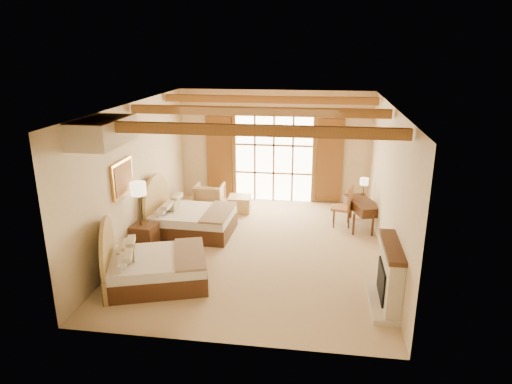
% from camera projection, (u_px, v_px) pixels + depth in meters
% --- Properties ---
extents(floor, '(7.00, 7.00, 0.00)m').
position_uv_depth(floor, '(257.00, 248.00, 10.31)').
color(floor, tan).
rests_on(floor, ground).
extents(wall_back, '(5.50, 0.00, 5.50)m').
position_uv_depth(wall_back, '(274.00, 147.00, 13.12)').
color(wall_back, beige).
rests_on(wall_back, ground).
extents(wall_left, '(0.00, 7.00, 7.00)m').
position_uv_depth(wall_left, '(135.00, 175.00, 10.19)').
color(wall_left, beige).
rests_on(wall_left, ground).
extents(wall_right, '(0.00, 7.00, 7.00)m').
position_uv_depth(wall_right, '(388.00, 186.00, 9.44)').
color(wall_right, beige).
rests_on(wall_right, ground).
extents(ceiling, '(7.00, 7.00, 0.00)m').
position_uv_depth(ceiling, '(257.00, 105.00, 9.33)').
color(ceiling, '#AD733C').
rests_on(ceiling, ground).
extents(ceiling_beams, '(5.39, 4.60, 0.18)m').
position_uv_depth(ceiling_beams, '(257.00, 111.00, 9.36)').
color(ceiling_beams, olive).
rests_on(ceiling_beams, ceiling).
extents(french_doors, '(3.95, 0.08, 2.60)m').
position_uv_depth(french_doors, '(274.00, 159.00, 13.17)').
color(french_doors, white).
rests_on(french_doors, ground).
extents(fireplace, '(0.46, 1.40, 1.16)m').
position_uv_depth(fireplace, '(389.00, 279.00, 7.91)').
color(fireplace, beige).
rests_on(fireplace, ground).
extents(painting, '(0.06, 0.95, 0.75)m').
position_uv_depth(painting, '(123.00, 178.00, 9.43)').
color(painting, '#C08A39').
rests_on(painting, wall_left).
extents(canopy_valance, '(0.70, 1.40, 0.45)m').
position_uv_depth(canopy_valance, '(103.00, 132.00, 7.85)').
color(canopy_valance, beige).
rests_on(canopy_valance, ceiling).
extents(bed_near, '(2.26, 1.90, 1.22)m').
position_uv_depth(bed_near, '(150.00, 265.00, 8.70)').
color(bed_near, '#4A2E18').
rests_on(bed_near, floor).
extents(bed_far, '(1.97, 1.51, 1.26)m').
position_uv_depth(bed_far, '(187.00, 218.00, 11.05)').
color(bed_far, '#4A2E18').
rests_on(bed_far, floor).
extents(nightstand, '(0.55, 0.55, 0.61)m').
position_uv_depth(nightstand, '(145.00, 238.00, 10.12)').
color(nightstand, '#4A2E18').
rests_on(nightstand, floor).
extents(floor_lamp, '(0.34, 0.34, 1.59)m').
position_uv_depth(floor_lamp, '(139.00, 193.00, 9.78)').
color(floor_lamp, '#372D18').
rests_on(floor_lamp, floor).
extents(armchair, '(0.78, 0.80, 0.72)m').
position_uv_depth(armchair, '(209.00, 196.00, 12.74)').
color(armchair, '#A37F52').
rests_on(armchair, floor).
extents(ottoman, '(0.63, 0.63, 0.43)m').
position_uv_depth(ottoman, '(240.00, 204.00, 12.55)').
color(ottoman, tan).
rests_on(ottoman, floor).
extents(desk, '(0.92, 1.36, 0.68)m').
position_uv_depth(desk, '(362.00, 213.00, 11.45)').
color(desk, '#4A2E18').
rests_on(desk, floor).
extents(desk_chair, '(0.56, 0.55, 1.05)m').
position_uv_depth(desk_chair, '(342.00, 213.00, 11.52)').
color(desk_chair, '#A3643B').
rests_on(desk_chair, floor).
extents(desk_lamp, '(0.22, 0.22, 0.44)m').
position_uv_depth(desk_lamp, '(364.00, 182.00, 11.75)').
color(desk_lamp, '#372D18').
rests_on(desk_lamp, desk).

